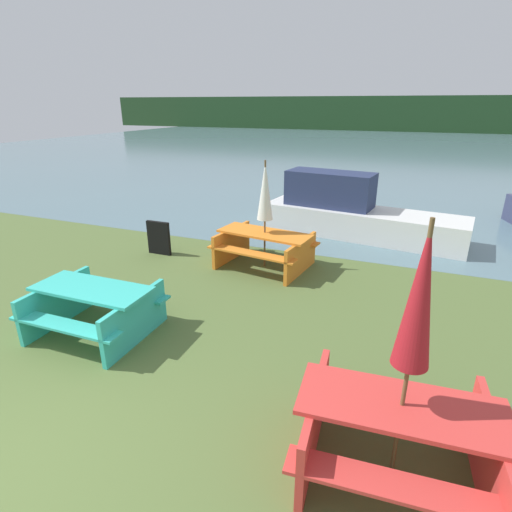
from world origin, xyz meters
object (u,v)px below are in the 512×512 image
Objects in this scene: picnic_table_orange at (265,245)px; umbrella_white at (265,191)px; boat at (352,213)px; signboard at (159,238)px; picnic_table_red at (398,432)px; picnic_table_teal at (94,305)px; umbrella_crimson at (420,298)px.

picnic_table_orange is 0.95× the size of umbrella_white.
boat is 6.77× the size of signboard.
picnic_table_teal is at bearing 168.28° from picnic_table_red.
umbrella_crimson reaches higher than picnic_table_red.
picnic_table_teal is 4.51m from umbrella_crimson.
umbrella_white is 2.88× the size of signboard.
signboard is (-3.74, -3.04, -0.19)m from boat.
umbrella_white reaches higher than boat.
umbrella_white is (-2.84, 4.19, 1.11)m from picnic_table_red.
picnic_table_red reaches higher than picnic_table_teal.
picnic_table_teal is 3.77m from umbrella_white.
picnic_table_teal is 6.71m from boat.
picnic_table_red is 5.19m from umbrella_white.
picnic_table_orange is at bearing 124.15° from picnic_table_red.
boat reaches higher than picnic_table_red.
boat is 4.82m from signboard.
signboard is at bearing 108.77° from picnic_table_teal.
boat is (1.31, 2.83, 0.10)m from picnic_table_orange.
boat is at bearing 65.18° from umbrella_white.
boat is (-1.54, 7.02, -1.22)m from umbrella_crimson.
umbrella_white is 2.72m from signboard.
picnic_table_orange is 2.74× the size of signboard.
umbrella_crimson is at bearing -69.93° from boat.
signboard is at bearing 142.93° from picnic_table_red.
picnic_table_teal is 0.80× the size of umbrella_white.
umbrella_crimson is (2.84, -4.19, 1.32)m from picnic_table_orange.
picnic_table_red is 0.86× the size of umbrella_white.
picnic_table_teal is 0.84× the size of picnic_table_orange.
picnic_table_orange is 0.85× the size of umbrella_crimson.
umbrella_crimson is 7.29m from boat.
umbrella_crimson is 3.21× the size of signboard.
signboard is (-5.28, 3.99, -0.09)m from picnic_table_red.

